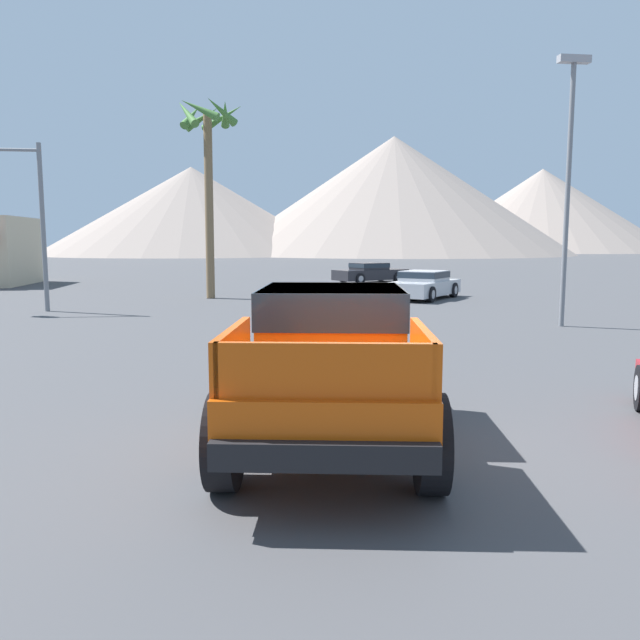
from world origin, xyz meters
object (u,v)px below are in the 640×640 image
at_px(orange_pickup_truck, 331,353).
at_px(traffic_light_main, 4,195).
at_px(street_lamp_post, 569,166).
at_px(parked_car_silver, 423,284).
at_px(parked_car_dark, 370,272).
at_px(palm_tree_tall, 208,151).

relative_size(orange_pickup_truck, traffic_light_main, 0.88).
relative_size(orange_pickup_truck, street_lamp_post, 0.67).
distance_m(parked_car_silver, traffic_light_main, 16.23).
xyz_separation_m(orange_pickup_truck, parked_car_dark, (6.42, 28.67, -0.47)).
height_order(parked_car_dark, palm_tree_tall, palm_tree_tall).
bearing_deg(parked_car_silver, parked_car_dark, -50.94).
bearing_deg(orange_pickup_truck, parked_car_dark, 86.67).
height_order(parked_car_silver, palm_tree_tall, palm_tree_tall).
height_order(traffic_light_main, palm_tree_tall, palm_tree_tall).
bearing_deg(orange_pickup_truck, palm_tree_tall, 106.34).
height_order(traffic_light_main, street_lamp_post, street_lamp_post).
xyz_separation_m(parked_car_dark, street_lamp_post, (1.59, -19.42, 3.91)).
xyz_separation_m(orange_pickup_truck, palm_tree_tall, (-2.42, 19.57, 5.12)).
relative_size(parked_car_dark, parked_car_silver, 1.05).
xyz_separation_m(street_lamp_post, palm_tree_tall, (-10.43, 10.31, 1.68)).
height_order(orange_pickup_truck, parked_car_silver, orange_pickup_truck).
xyz_separation_m(parked_car_silver, street_lamp_post, (1.48, -8.88, 3.89)).
bearing_deg(street_lamp_post, orange_pickup_truck, -130.88).
relative_size(street_lamp_post, palm_tree_tall, 0.90).
xyz_separation_m(parked_car_silver, palm_tree_tall, (-8.95, 1.44, 5.57)).
bearing_deg(parked_car_silver, palm_tree_tall, 29.33).
xyz_separation_m(parked_car_dark, palm_tree_tall, (-8.84, -9.10, 5.58)).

